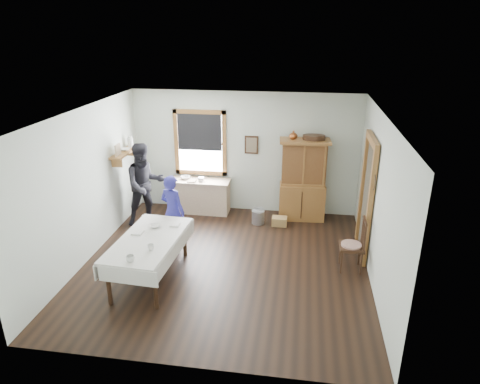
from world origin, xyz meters
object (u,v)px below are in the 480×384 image
(woman_blue, at_px, (173,214))
(spindle_chair, at_px, (352,244))
(dining_table, at_px, (150,258))
(wicker_basket, at_px, (279,221))
(pail, at_px, (258,217))
(china_hutch, at_px, (303,180))
(figure_dark, at_px, (145,187))
(work_counter, at_px, (201,196))

(woman_blue, bearing_deg, spindle_chair, -165.27)
(dining_table, bearing_deg, woman_blue, 87.33)
(dining_table, bearing_deg, wicker_basket, 49.31)
(dining_table, xyz_separation_m, pail, (1.55, 2.38, -0.22))
(spindle_chair, relative_size, wicker_basket, 3.07)
(china_hutch, distance_m, wicker_basket, 1.02)
(woman_blue, xyz_separation_m, figure_dark, (-0.86, 0.89, 0.15))
(china_hutch, bearing_deg, pail, -159.95)
(figure_dark, bearing_deg, woman_blue, -81.68)
(china_hutch, height_order, dining_table, china_hutch)
(spindle_chair, distance_m, wicker_basket, 2.10)
(work_counter, relative_size, wicker_basket, 4.21)
(pail, bearing_deg, china_hutch, 23.97)
(figure_dark, bearing_deg, wicker_basket, -30.08)
(woman_blue, bearing_deg, work_counter, -73.10)
(dining_table, bearing_deg, china_hutch, 48.51)
(work_counter, height_order, pail, work_counter)
(dining_table, relative_size, wicker_basket, 5.83)
(wicker_basket, xyz_separation_m, woman_blue, (-1.96, -1.17, 0.57))
(woman_blue, bearing_deg, figure_dark, -24.17)
(spindle_chair, relative_size, woman_blue, 0.73)
(dining_table, height_order, figure_dark, figure_dark)
(china_hutch, height_order, spindle_chair, china_hutch)
(dining_table, distance_m, woman_blue, 1.21)
(dining_table, bearing_deg, spindle_chair, 13.04)
(china_hutch, height_order, woman_blue, china_hutch)
(work_counter, relative_size, figure_dark, 0.82)
(work_counter, xyz_separation_m, figure_dark, (-1.00, -0.75, 0.43))
(figure_dark, bearing_deg, pail, -28.09)
(dining_table, relative_size, spindle_chair, 1.90)
(pail, height_order, figure_dark, figure_dark)
(pail, bearing_deg, wicker_basket, -4.49)
(china_hutch, relative_size, pail, 6.10)
(wicker_basket, bearing_deg, figure_dark, -174.21)
(work_counter, distance_m, pail, 1.45)
(wicker_basket, distance_m, figure_dark, 2.93)
(wicker_basket, bearing_deg, china_hutch, 44.58)
(figure_dark, bearing_deg, china_hutch, -23.33)
(pail, height_order, wicker_basket, pail)
(dining_table, distance_m, spindle_chair, 3.44)
(spindle_chair, height_order, figure_dark, figure_dark)
(spindle_chair, bearing_deg, pail, 138.24)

